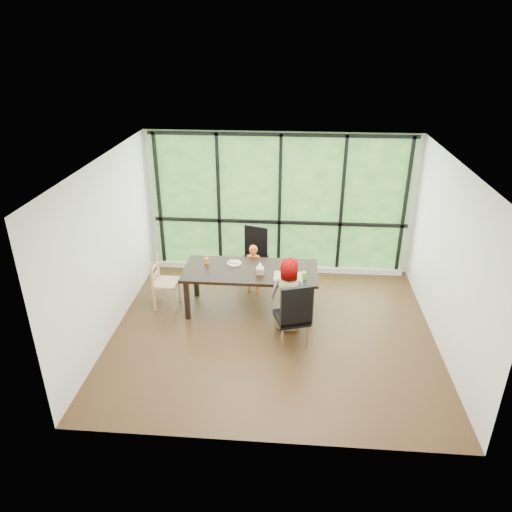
% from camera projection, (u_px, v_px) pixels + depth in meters
% --- Properties ---
extents(ground, '(5.00, 5.00, 0.00)m').
position_uv_depth(ground, '(273.00, 332.00, 7.58)').
color(ground, black).
rests_on(ground, ground).
extents(back_wall, '(5.00, 0.00, 5.00)m').
position_uv_depth(back_wall, '(280.00, 204.00, 9.03)').
color(back_wall, silver).
rests_on(back_wall, ground).
extents(foliage_backdrop, '(4.80, 0.02, 2.65)m').
position_uv_depth(foliage_backdrop, '(280.00, 204.00, 9.01)').
color(foliage_backdrop, '#244B1D').
rests_on(foliage_backdrop, back_wall).
extents(window_mullions, '(4.80, 0.06, 2.65)m').
position_uv_depth(window_mullions, '(280.00, 205.00, 8.97)').
color(window_mullions, black).
rests_on(window_mullions, back_wall).
extents(window_sill, '(4.80, 0.12, 0.10)m').
position_uv_depth(window_sill, '(278.00, 268.00, 9.50)').
color(window_sill, silver).
rests_on(window_sill, ground).
extents(dining_table, '(2.25, 1.06, 0.75)m').
position_uv_depth(dining_table, '(251.00, 290.00, 8.04)').
color(dining_table, black).
rests_on(dining_table, ground).
extents(chair_window_leather, '(0.58, 0.58, 1.08)m').
position_uv_depth(chair_window_leather, '(253.00, 257.00, 8.81)').
color(chair_window_leather, black).
rests_on(chair_window_leather, ground).
extents(chair_interior_leather, '(0.58, 0.58, 1.08)m').
position_uv_depth(chair_interior_leather, '(292.00, 313.00, 7.07)').
color(chair_interior_leather, black).
rests_on(chair_interior_leather, ground).
extents(chair_end_beech, '(0.40, 0.42, 0.90)m').
position_uv_depth(chair_end_beech, '(166.00, 283.00, 8.11)').
color(chair_end_beech, tan).
rests_on(chair_end_beech, ground).
extents(child_toddler, '(0.36, 0.27, 0.92)m').
position_uv_depth(child_toddler, '(253.00, 270.00, 8.52)').
color(child_toddler, '#E2581B').
rests_on(child_toddler, ground).
extents(child_older, '(0.63, 0.45, 1.22)m').
position_uv_depth(child_older, '(289.00, 295.00, 7.41)').
color(child_older, slate).
rests_on(child_older, ground).
extents(placemat, '(0.46, 0.34, 0.01)m').
position_uv_depth(placemat, '(288.00, 276.00, 7.66)').
color(placemat, tan).
rests_on(placemat, dining_table).
extents(plate_far, '(0.24, 0.24, 0.01)m').
position_uv_depth(plate_far, '(234.00, 263.00, 8.08)').
color(plate_far, white).
rests_on(plate_far, dining_table).
extents(plate_near, '(0.22, 0.22, 0.01)m').
position_uv_depth(plate_near, '(289.00, 276.00, 7.66)').
color(plate_near, white).
rests_on(plate_near, dining_table).
extents(orange_cup, '(0.07, 0.07, 0.10)m').
position_uv_depth(orange_cup, '(207.00, 261.00, 8.06)').
color(orange_cup, orange).
rests_on(orange_cup, dining_table).
extents(green_cup, '(0.07, 0.07, 0.12)m').
position_uv_depth(green_cup, '(304.00, 275.00, 7.57)').
color(green_cup, '#50D641').
rests_on(green_cup, dining_table).
extents(tissue_box, '(0.12, 0.12, 0.10)m').
position_uv_depth(tissue_box, '(260.00, 271.00, 7.73)').
color(tissue_box, tan).
rests_on(tissue_box, dining_table).
extents(crepe_rolls_far, '(0.20, 0.12, 0.04)m').
position_uv_depth(crepe_rolls_far, '(234.00, 262.00, 8.07)').
color(crepe_rolls_far, tan).
rests_on(crepe_rolls_far, plate_far).
extents(crepe_rolls_near, '(0.05, 0.12, 0.04)m').
position_uv_depth(crepe_rolls_near, '(289.00, 275.00, 7.65)').
color(crepe_rolls_near, tan).
rests_on(crepe_rolls_near, plate_near).
extents(straw_white, '(0.01, 0.04, 0.20)m').
position_uv_depth(straw_white, '(206.00, 256.00, 8.02)').
color(straw_white, white).
rests_on(straw_white, orange_cup).
extents(straw_pink, '(0.01, 0.04, 0.20)m').
position_uv_depth(straw_pink, '(304.00, 270.00, 7.53)').
color(straw_pink, pink).
rests_on(straw_pink, green_cup).
extents(tissue, '(0.12, 0.12, 0.11)m').
position_uv_depth(tissue, '(260.00, 265.00, 7.68)').
color(tissue, white).
rests_on(tissue, tissue_box).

